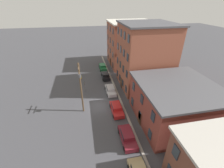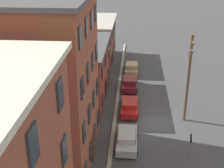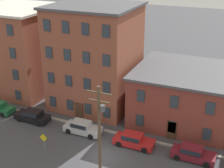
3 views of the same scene
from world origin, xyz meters
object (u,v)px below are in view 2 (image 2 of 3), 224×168
at_px(car_silver, 127,139).
at_px(car_red, 130,106).
at_px(caution_sign, 191,142).
at_px(utility_pole, 189,74).
at_px(car_maroon, 130,83).
at_px(car_tan, 132,68).

distance_m(car_silver, car_red, 6.37).
distance_m(caution_sign, utility_pole, 7.48).
bearing_deg(car_maroon, car_silver, -179.87).
height_order(car_maroon, caution_sign, caution_sign).
xyz_separation_m(car_silver, car_maroon, (12.69, 0.03, 0.00)).
relative_size(car_maroon, car_tan, 1.00).
xyz_separation_m(car_tan, utility_pole, (-13.06, -5.70, 4.36)).
height_order(car_silver, car_maroon, same).
relative_size(caution_sign, utility_pole, 0.28).
relative_size(car_maroon, utility_pole, 0.48).
height_order(car_maroon, car_tan, same).
bearing_deg(car_tan, car_red, 179.94).
bearing_deg(car_maroon, car_tan, -1.42).
height_order(caution_sign, utility_pole, utility_pole).
distance_m(car_red, caution_sign, 9.52).
xyz_separation_m(car_silver, utility_pole, (5.11, -5.81, 4.36)).
xyz_separation_m(car_maroon, car_tan, (5.48, -0.14, 0.00)).
height_order(car_red, utility_pole, utility_pole).
bearing_deg(car_tan, car_maroon, 178.58).
relative_size(car_tan, caution_sign, 1.72).
xyz_separation_m(car_red, utility_pole, (-1.26, -5.71, 4.36)).
distance_m(car_red, car_maroon, 6.33).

